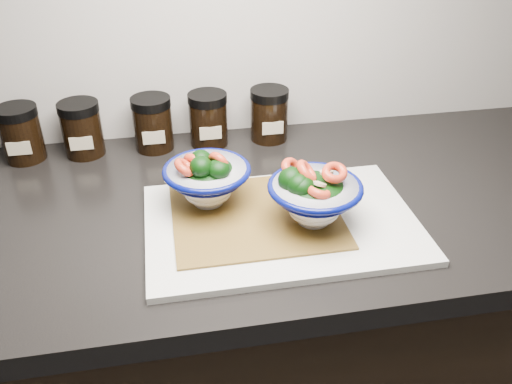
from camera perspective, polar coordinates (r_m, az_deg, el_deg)
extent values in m
cube|color=black|center=(1.29, -6.47, -19.30)|extent=(3.43, 0.58, 0.86)
cube|color=black|center=(0.98, -8.06, -2.64)|extent=(3.50, 0.60, 0.04)
cube|color=silver|center=(0.91, 2.69, -3.30)|extent=(0.45, 0.30, 0.01)
cube|color=olive|center=(0.91, 0.00, -2.44)|extent=(0.28, 0.24, 0.00)
cylinder|color=white|center=(0.95, -5.04, -0.74)|extent=(0.05, 0.05, 0.01)
ellipsoid|color=white|center=(0.94, -5.09, 0.10)|extent=(0.08, 0.08, 0.04)
torus|color=#050B57|center=(0.92, -5.21, 2.30)|extent=(0.15, 0.15, 0.01)
torus|color=#050B57|center=(0.92, -5.17, 1.48)|extent=(0.12, 0.12, 0.00)
ellipsoid|color=black|center=(0.92, -5.18, 1.71)|extent=(0.11, 0.11, 0.05)
ellipsoid|color=black|center=(0.92, -5.82, 3.15)|extent=(0.04, 0.04, 0.04)
cylinder|color=#477233|center=(0.93, -5.77, 2.39)|extent=(0.01, 0.02, 0.03)
ellipsoid|color=black|center=(0.89, -5.82, 2.65)|extent=(0.04, 0.04, 0.04)
cylinder|color=#477233|center=(0.89, -5.77, 1.91)|extent=(0.01, 0.02, 0.03)
ellipsoid|color=black|center=(0.89, -3.97, 2.39)|extent=(0.04, 0.04, 0.03)
cylinder|color=#477233|center=(0.90, -3.94, 1.62)|extent=(0.01, 0.01, 0.03)
torus|color=red|center=(0.90, -5.70, 2.22)|extent=(0.06, 0.06, 0.05)
torus|color=red|center=(0.90, -3.96, 3.23)|extent=(0.05, 0.05, 0.06)
torus|color=red|center=(0.93, -6.53, 3.20)|extent=(0.06, 0.04, 0.06)
torus|color=red|center=(0.90, -7.52, 2.59)|extent=(0.05, 0.05, 0.04)
torus|color=red|center=(0.90, -4.39, 2.01)|extent=(0.06, 0.05, 0.04)
cylinder|color=#CCBC8E|center=(0.89, -4.89, 2.20)|extent=(0.02, 0.02, 0.01)
cylinder|color=#CCBC8E|center=(0.90, -3.66, 2.70)|extent=(0.02, 0.02, 0.01)
cylinder|color=white|center=(0.90, 6.05, -2.68)|extent=(0.05, 0.05, 0.01)
ellipsoid|color=white|center=(0.89, 6.11, -1.79)|extent=(0.09, 0.09, 0.04)
torus|color=#050B57|center=(0.87, 6.27, 0.54)|extent=(0.15, 0.15, 0.01)
torus|color=#050B57|center=(0.88, 6.21, -0.34)|extent=(0.13, 0.13, 0.00)
ellipsoid|color=black|center=(0.87, 6.22, -0.09)|extent=(0.11, 0.11, 0.05)
ellipsoid|color=black|center=(0.85, 4.92, 0.59)|extent=(0.04, 0.04, 0.03)
cylinder|color=#477233|center=(0.85, 4.88, -0.20)|extent=(0.02, 0.01, 0.03)
ellipsoid|color=black|center=(0.85, 4.52, 0.72)|extent=(0.04, 0.04, 0.04)
cylinder|color=#477233|center=(0.86, 4.49, -0.05)|extent=(0.01, 0.02, 0.03)
ellipsoid|color=black|center=(0.86, 3.74, 1.24)|extent=(0.04, 0.04, 0.04)
cylinder|color=#477233|center=(0.87, 3.71, 0.39)|extent=(0.01, 0.01, 0.03)
ellipsoid|color=black|center=(0.86, 5.58, 0.56)|extent=(0.04, 0.04, 0.04)
cylinder|color=#477233|center=(0.87, 5.53, -0.19)|extent=(0.02, 0.01, 0.03)
ellipsoid|color=black|center=(0.86, 3.96, 1.03)|extent=(0.05, 0.05, 0.04)
cylinder|color=#477233|center=(0.87, 3.92, 0.11)|extent=(0.01, 0.01, 0.03)
torus|color=red|center=(0.84, 6.51, 0.06)|extent=(0.06, 0.06, 0.03)
torus|color=red|center=(0.86, 8.28, 2.04)|extent=(0.06, 0.06, 0.03)
torus|color=red|center=(0.86, 5.34, 2.14)|extent=(0.05, 0.06, 0.06)
torus|color=red|center=(0.87, 3.78, 2.44)|extent=(0.05, 0.06, 0.06)
cylinder|color=#CCBC8E|center=(0.85, 6.70, 0.88)|extent=(0.02, 0.02, 0.02)
cylinder|color=#CCBC8E|center=(0.88, 7.44, 2.07)|extent=(0.02, 0.02, 0.01)
cylinder|color=black|center=(1.19, -23.42, 5.29)|extent=(0.08, 0.08, 0.09)
cylinder|color=black|center=(1.17, -24.01, 7.75)|extent=(0.08, 0.08, 0.02)
cube|color=#C6B793|center=(1.16, -23.68, 4.22)|extent=(0.05, 0.00, 0.03)
cylinder|color=black|center=(1.17, -17.79, 5.95)|extent=(0.08, 0.08, 0.09)
cylinder|color=black|center=(1.14, -18.26, 8.49)|extent=(0.08, 0.08, 0.02)
cube|color=#C6B793|center=(1.13, -17.91, 4.88)|extent=(0.04, 0.00, 0.03)
cylinder|color=black|center=(1.15, -10.77, 6.70)|extent=(0.08, 0.08, 0.09)
cylinder|color=black|center=(1.13, -11.06, 9.28)|extent=(0.08, 0.08, 0.02)
cube|color=#C6B793|center=(1.12, -10.70, 5.64)|extent=(0.04, 0.00, 0.03)
cylinder|color=black|center=(1.16, -5.02, 7.24)|extent=(0.08, 0.08, 0.09)
cylinder|color=black|center=(1.13, -5.16, 9.83)|extent=(0.08, 0.08, 0.02)
cube|color=#C6B793|center=(1.12, -4.80, 6.20)|extent=(0.04, 0.00, 0.03)
cylinder|color=black|center=(1.17, 1.39, 7.75)|extent=(0.08, 0.08, 0.09)
cylinder|color=black|center=(1.15, 1.43, 10.31)|extent=(0.08, 0.08, 0.02)
cube|color=#C6B793|center=(1.14, 1.79, 6.74)|extent=(0.04, 0.00, 0.03)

